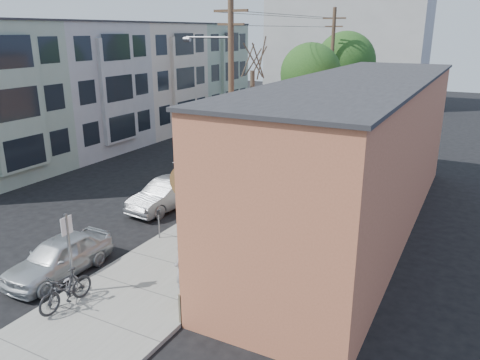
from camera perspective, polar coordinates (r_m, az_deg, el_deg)
The scene contains 26 objects.
ground at distance 21.82m, azimuth -13.81°, elevation -5.63°, with size 120.00×120.00×0.00m, color black.
sidewalk at distance 28.68m, azimuth 7.42°, elevation 0.61°, with size 4.50×58.00×0.15m, color gray.
cafe_building at distance 20.95m, azimuth 14.10°, elevation 2.93°, with size 6.60×20.20×6.61m.
apartment_row at distance 38.64m, azimuth -13.97°, elevation 11.38°, with size 6.30×32.00×9.00m.
end_cap_building at distance 58.93m, azimuth 12.81°, elevation 14.98°, with size 18.00×8.00×12.00m, color #A5A4A0.
sign_post at distance 16.22m, azimuth -20.11°, elevation -7.58°, with size 0.07×0.45×2.80m.
parking_meter_near at distance 19.79m, azimuth -9.90°, elevation -4.76°, with size 0.14×0.14×1.24m.
parking_meter_far at distance 28.38m, azimuth 3.08°, elevation 2.45°, with size 0.14×0.14×1.24m.
utility_pole_near at distance 23.42m, azimuth -1.21°, elevation 10.25°, with size 3.57×0.28×10.00m.
utility_pole_far at distance 38.46m, azimuth 11.05°, elevation 12.81°, with size 1.80×0.28×10.00m.
tree_bare at distance 25.01m, azimuth 1.47°, elevation 5.91°, with size 0.24×0.24×6.36m.
tree_leafy_mid at distance 32.79m, azimuth 8.59°, elevation 12.70°, with size 4.10×4.10×7.58m.
tree_leafy_far at distance 40.88m, azimuth 12.73°, elevation 13.89°, with size 4.91×4.91×8.30m.
patio_chair_a at distance 17.73m, azimuth -0.14°, elevation -8.64°, with size 0.50×0.50×0.88m, color #103B24, non-canonical shape.
patio_chair_b at distance 16.63m, azimuth -3.77°, elevation -10.59°, with size 0.50×0.50×0.88m, color #103B24, non-canonical shape.
patron_grey at distance 15.50m, azimuth -7.13°, elevation -10.63°, with size 0.72×0.47×1.98m, color #939298.
patron_green at distance 18.29m, azimuth 0.12°, elevation -6.68°, with size 0.74×0.57×1.51m, color #2C6227.
cyclist at distance 21.52m, azimuth -0.70°, elevation -2.77°, with size 1.00×0.58×1.55m, color brown.
cyclist_bike at distance 21.60m, azimuth -0.70°, elevation -3.33°, with size 0.72×2.08×1.09m, color black.
parked_bike_a at distance 15.99m, azimuth -20.49°, elevation -12.37°, with size 0.56×1.99×1.20m, color black.
parked_bike_b at distance 16.43m, azimuth -20.67°, elevation -12.25°, with size 0.56×1.61×0.85m, color slate.
car_0 at distance 18.24m, azimuth -21.22°, elevation -8.72°, with size 1.69×4.21×1.43m, color silver.
car_1 at distance 23.45m, azimuth -8.97°, elevation -1.75°, with size 1.53×4.38×1.44m, color #919498.
car_2 at distance 27.09m, azimuth -1.82°, elevation 0.98°, with size 1.82×4.47×1.30m, color black.
car_3 at distance 32.19m, azimuth 3.15°, elevation 3.89°, with size 2.51×5.45×1.52m, color gray.
bus at distance 43.47m, azimuth 5.42°, elevation 8.48°, with size 2.52×10.76×3.00m, color white.
Camera 1 is at (13.63, -14.77, 8.49)m, focal length 35.00 mm.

